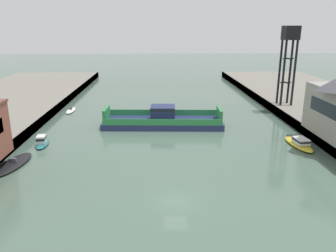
% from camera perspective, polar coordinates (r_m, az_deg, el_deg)
% --- Properties ---
extents(ground_plane, '(400.00, 400.00, 0.00)m').
position_cam_1_polar(ground_plane, '(34.84, 1.34, -12.85)').
color(ground_plane, '#4C6656').
extents(chain_ferry, '(21.57, 7.93, 3.68)m').
position_cam_1_polar(chain_ferry, '(59.70, -0.90, 1.04)').
color(chain_ferry, navy).
rests_on(chain_ferry, ground).
extents(moored_boat_near_left, '(3.77, 8.18, 1.00)m').
position_cam_1_polar(moored_boat_near_left, '(47.40, -25.02, -5.88)').
color(moored_boat_near_left, black).
rests_on(moored_boat_near_left, ground).
extents(moored_boat_near_right, '(3.01, 7.34, 1.43)m').
position_cam_1_polar(moored_boat_near_right, '(53.35, 21.65, -2.74)').
color(moored_boat_near_right, yellow).
rests_on(moored_boat_near_right, ground).
extents(moored_boat_mid_left, '(1.62, 5.53, 0.90)m').
position_cam_1_polar(moored_boat_mid_left, '(73.37, -16.34, 2.60)').
color(moored_boat_mid_left, white).
rests_on(moored_boat_mid_left, ground).
extents(moored_boat_mid_right, '(2.38, 5.25, 1.60)m').
position_cam_1_polar(moored_boat_mid_right, '(53.51, -20.84, -2.52)').
color(moored_boat_mid_right, '#237075').
rests_on(moored_boat_mid_right, ground).
extents(crane_tower, '(2.88, 2.88, 15.78)m').
position_cam_1_polar(crane_tower, '(72.21, 20.15, 12.81)').
color(crane_tower, black).
rests_on(crane_tower, quay_right).
extents(bollard_left_far, '(0.32, 0.32, 0.71)m').
position_cam_1_polar(bollard_left_far, '(50.95, -26.55, -2.43)').
color(bollard_left_far, black).
rests_on(bollard_left_far, quay_left).
extents(bollard_right_far, '(0.32, 0.32, 0.71)m').
position_cam_1_polar(bollard_right_far, '(52.91, 26.11, -1.70)').
color(bollard_right_far, black).
rests_on(bollard_right_far, quay_right).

